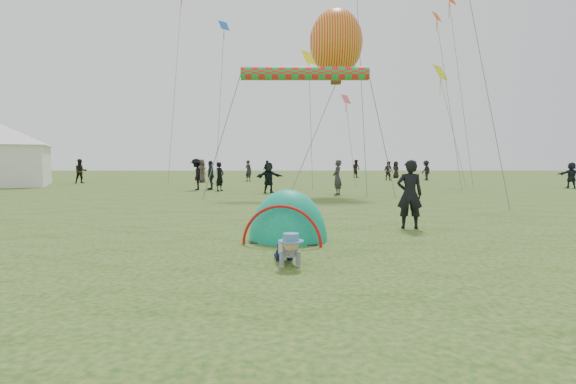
{
  "coord_description": "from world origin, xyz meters",
  "views": [
    {
      "loc": [
        -0.6,
        -6.31,
        1.67
      ],
      "look_at": [
        -0.57,
        3.29,
        1.0
      ],
      "focal_mm": 28.0,
      "sensor_mm": 36.0,
      "label": 1
    }
  ],
  "objects_px": {
    "crawling_toddler": "(288,248)",
    "popup_tent": "(288,240)",
    "standing_adult": "(410,194)",
    "balloon_kite": "(336,46)"
  },
  "relations": [
    {
      "from": "popup_tent",
      "to": "standing_adult",
      "type": "bearing_deg",
      "value": 40.6
    },
    {
      "from": "crawling_toddler",
      "to": "standing_adult",
      "type": "height_order",
      "value": "standing_adult"
    },
    {
      "from": "crawling_toddler",
      "to": "popup_tent",
      "type": "bearing_deg",
      "value": 78.91
    },
    {
      "from": "popup_tent",
      "to": "balloon_kite",
      "type": "xyz_separation_m",
      "value": [
        2.5,
        14.1,
        7.52
      ]
    },
    {
      "from": "standing_adult",
      "to": "balloon_kite",
      "type": "relative_size",
      "value": 0.45
    },
    {
      "from": "popup_tent",
      "to": "balloon_kite",
      "type": "distance_m",
      "value": 16.17
    },
    {
      "from": "popup_tent",
      "to": "standing_adult",
      "type": "relative_size",
      "value": 1.27
    },
    {
      "from": "crawling_toddler",
      "to": "balloon_kite",
      "type": "bearing_deg",
      "value": 70.14
    },
    {
      "from": "standing_adult",
      "to": "popup_tent",
      "type": "bearing_deg",
      "value": 35.58
    },
    {
      "from": "crawling_toddler",
      "to": "popup_tent",
      "type": "height_order",
      "value": "popup_tent"
    }
  ]
}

